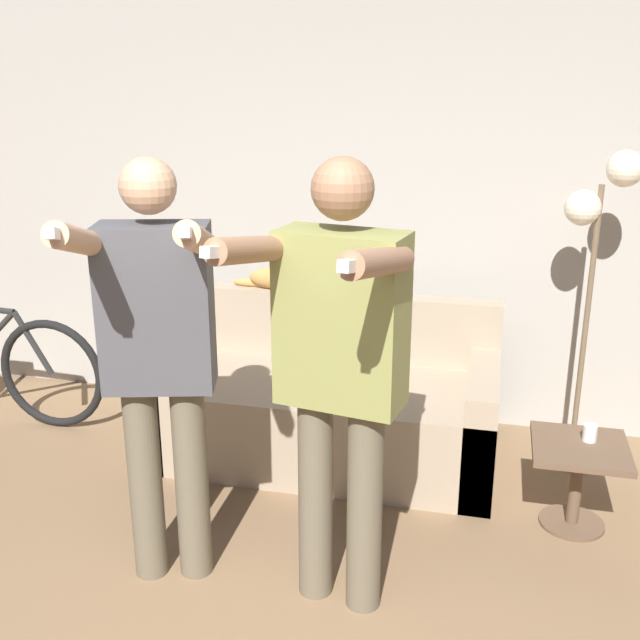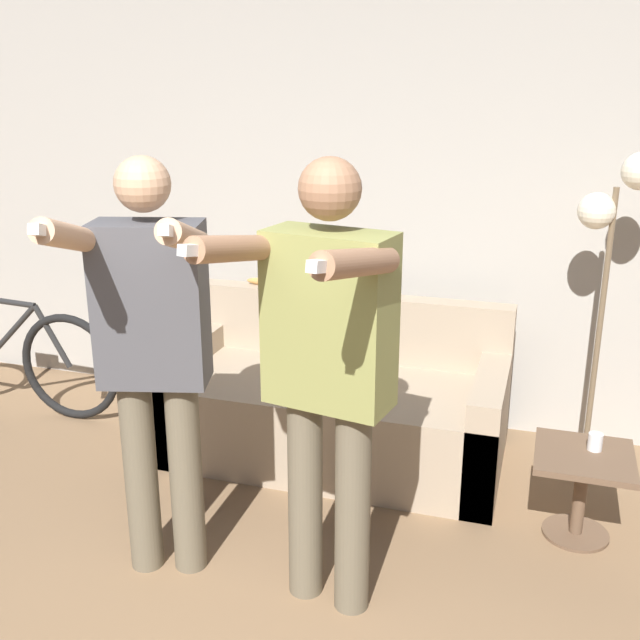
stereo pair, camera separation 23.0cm
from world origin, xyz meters
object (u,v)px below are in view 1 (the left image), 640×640
Objects in this scene: cat at (282,278)px; cup at (590,433)px; person_right at (339,360)px; person_left at (158,349)px; side_table at (578,468)px; couch at (325,406)px; floor_lamp at (598,230)px.

cup is at bearing -22.68° from cat.
person_right is 1.46m from cup.
person_left is at bearing -169.85° from person_right.
person_right is 3.53× the size of cat.
cup is (0.04, 0.06, 0.16)m from side_table.
side_table is (1.32, -0.43, 0.02)m from couch.
couch is 1.48m from person_left.
couch is at bearing 57.07° from person_left.
couch reaches higher than cup.
floor_lamp is (1.71, -0.11, 0.38)m from cat.
side_table is at bearing 48.93° from person_right.
cup is (1.03, 0.85, -0.59)m from person_right.
floor_lamp reaches higher than cat.
floor_lamp is (1.04, 1.45, 0.26)m from person_right.
floor_lamp is 1.04m from cup.
floor_lamp is at bearing 88.99° from cup.
person_right is at bearing -66.59° from cat.
cup is (1.36, -0.37, 0.18)m from couch.
side_table is at bearing -18.03° from couch.
person_left is 1.56m from cat.
side_table is at bearing -24.80° from cat.
person_right is at bearing -74.64° from couch.
person_left reaches higher than floor_lamp.
cat is at bearing 157.32° from cup.
side_table is 5.45× the size of cup.
person_left reaches higher than cat.
cat is 1.93m from side_table.
floor_lamp is 1.20m from side_table.
side_table is 0.17m from cup.
person_right is at bearing -15.22° from person_left.
floor_lamp is at bearing 24.17° from person_left.
cat reaches higher than side_table.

